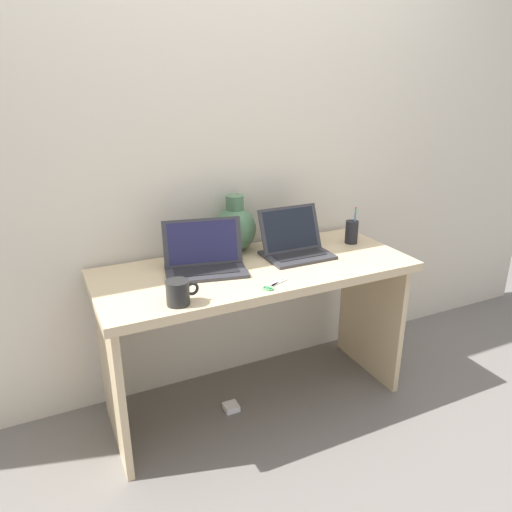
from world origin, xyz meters
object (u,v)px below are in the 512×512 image
Objects in this scene: coffee_mug at (178,292)px; pen_cup at (352,232)px; scissors at (272,286)px; power_brick at (231,407)px; laptop_left at (204,257)px; laptop_right at (294,243)px; green_vase at (235,228)px.

coffee_mug is 1.05m from pen_cup.
scissors reaches higher than power_brick.
laptop_left is at bearing 122.11° from scissors.
laptop_right is 2.22× the size of scissors.
laptop_left is 5.53× the size of power_brick.
laptop_left is 0.35m from scissors.
coffee_mug is at bearing 178.07° from scissors.
green_vase is at bearing 37.89° from laptop_left.
laptop_right is at bearing -37.25° from green_vase.
green_vase is 2.15× the size of coffee_mug.
laptop_left is at bearing 179.79° from laptop_right.
green_vase reaches higher than laptop_right.
laptop_left is 2.75× the size of scissors.
laptop_right is 0.87m from power_brick.
laptop_right is at bearing 22.97° from coffee_mug.
laptop_right reaches higher than scissors.
laptop_left is 0.29m from green_vase.
scissors is at bearing -57.89° from laptop_left.
power_brick is at bearing -172.46° from pen_cup.
power_brick is at bearing 35.43° from coffee_mug.
laptop_left is 0.79m from power_brick.
laptop_right is 0.35m from pen_cup.
laptop_left is at bearing 53.85° from coffee_mug.
laptop_right is (0.45, -0.00, -0.00)m from laptop_left.
laptop_right is at bearing -176.81° from pen_cup.
green_vase is at bearing 165.01° from pen_cup.
power_brick is at bearing 115.81° from scissors.
power_brick is at bearing -44.26° from laptop_left.
pen_cup is at bearing 7.54° from power_brick.
laptop_left is at bearing -142.11° from green_vase.
pen_cup is 0.70m from scissors.
coffee_mug is 0.39m from scissors.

